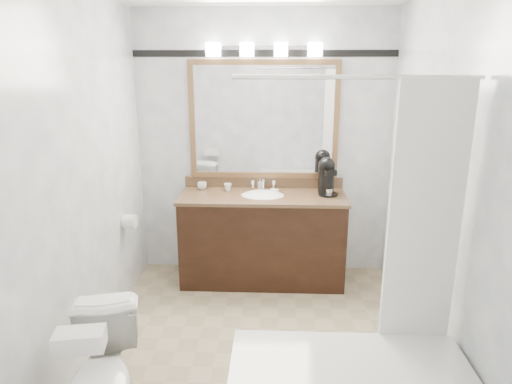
{
  "coord_description": "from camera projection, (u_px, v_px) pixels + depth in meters",
  "views": [
    {
      "loc": [
        0.11,
        -3.0,
        2.03
      ],
      "look_at": [
        -0.03,
        0.35,
        1.07
      ],
      "focal_mm": 32.0,
      "sensor_mm": 36.0,
      "label": 1
    }
  ],
  "objects": [
    {
      "name": "vanity",
      "position": [
        262.0,
        236.0,
        4.3
      ],
      "size": [
        1.53,
        0.58,
        0.97
      ],
      "color": "black",
      "rests_on": "ground"
    },
    {
      "name": "soap_bottle_a",
      "position": [
        260.0,
        184.0,
        4.38
      ],
      "size": [
        0.04,
        0.04,
        0.09
      ],
      "primitive_type": "imported",
      "rotation": [
        0.0,
        0.0,
        -0.01
      ],
      "color": "white",
      "rests_on": "vanity"
    },
    {
      "name": "soap_bar",
      "position": [
        274.0,
        190.0,
        4.29
      ],
      "size": [
        0.08,
        0.07,
        0.02
      ],
      "primitive_type": "cube",
      "rotation": [
        0.0,
        0.0,
        -0.32
      ],
      "color": "#E8E8BF",
      "rests_on": "vanity"
    },
    {
      "name": "tp_roll",
      "position": [
        130.0,
        221.0,
        3.93
      ],
      "size": [
        0.11,
        0.12,
        0.12
      ],
      "primitive_type": "cylinder",
      "rotation": [
        0.0,
        1.57,
        0.0
      ],
      "color": "white",
      "rests_on": "room"
    },
    {
      "name": "vanity_light_bar",
      "position": [
        264.0,
        49.0,
        4.03
      ],
      "size": [
        1.02,
        0.14,
        0.12
      ],
      "color": "silver",
      "rests_on": "room"
    },
    {
      "name": "cup_right",
      "position": [
        228.0,
        187.0,
        4.32
      ],
      "size": [
        0.09,
        0.09,
        0.07
      ],
      "primitive_type": "imported",
      "rotation": [
        0.0,
        0.0,
        -0.22
      ],
      "color": "white",
      "rests_on": "vanity"
    },
    {
      "name": "room",
      "position": [
        259.0,
        180.0,
        3.1
      ],
      "size": [
        2.42,
        2.62,
        2.52
      ],
      "color": "tan",
      "rests_on": "ground"
    },
    {
      "name": "tissue_box",
      "position": [
        80.0,
        340.0,
        2.2
      ],
      "size": [
        0.26,
        0.17,
        0.1
      ],
      "primitive_type": "cube",
      "rotation": [
        0.0,
        0.0,
        0.18
      ],
      "color": "white",
      "rests_on": "toilet"
    },
    {
      "name": "toilet",
      "position": [
        104.0,
        378.0,
        2.52
      ],
      "size": [
        0.53,
        0.74,
        0.69
      ],
      "primitive_type": "imported",
      "rotation": [
        0.0,
        0.0,
        0.24
      ],
      "color": "white",
      "rests_on": "ground"
    },
    {
      "name": "coffee_maker",
      "position": [
        327.0,
        175.0,
        4.17
      ],
      "size": [
        0.18,
        0.22,
        0.34
      ],
      "rotation": [
        0.0,
        0.0,
        0.27
      ],
      "color": "black",
      "rests_on": "vanity"
    },
    {
      "name": "mirror",
      "position": [
        264.0,
        120.0,
        4.26
      ],
      "size": [
        1.4,
        0.04,
        1.1
      ],
      "color": "olive",
      "rests_on": "room"
    },
    {
      "name": "accent_stripe",
      "position": [
        264.0,
        53.0,
        4.11
      ],
      "size": [
        2.4,
        0.01,
        0.06
      ],
      "primitive_type": "cube",
      "color": "black",
      "rests_on": "room"
    },
    {
      "name": "cup_left",
      "position": [
        202.0,
        186.0,
        4.36
      ],
      "size": [
        0.11,
        0.11,
        0.07
      ],
      "primitive_type": "imported",
      "rotation": [
        0.0,
        0.0,
        0.33
      ],
      "color": "white",
      "rests_on": "vanity"
    }
  ]
}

